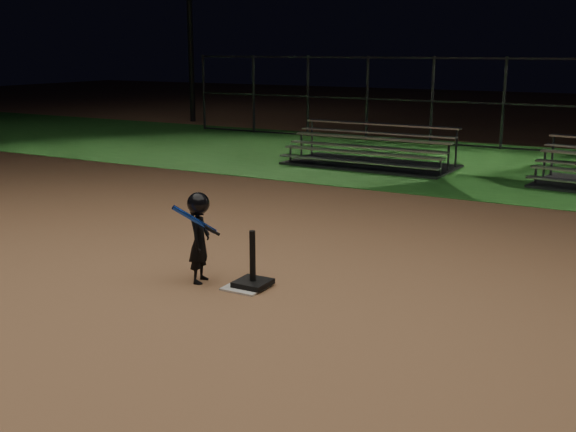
% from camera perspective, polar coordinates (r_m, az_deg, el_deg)
% --- Properties ---
extents(ground, '(80.00, 80.00, 0.00)m').
position_cam_1_polar(ground, '(8.10, -3.47, -5.93)').
color(ground, '#9A6945').
rests_on(ground, ground).
extents(grass_strip, '(60.00, 8.00, 0.01)m').
position_cam_1_polar(grass_strip, '(17.14, 14.89, 4.10)').
color(grass_strip, '#1F581C').
rests_on(grass_strip, ground).
extents(home_plate, '(0.45, 0.45, 0.02)m').
position_cam_1_polar(home_plate, '(8.10, -3.48, -5.85)').
color(home_plate, beige).
rests_on(home_plate, ground).
extents(batting_tee, '(0.38, 0.38, 0.66)m').
position_cam_1_polar(batting_tee, '(8.07, -2.92, -4.97)').
color(batting_tee, black).
rests_on(batting_tee, home_plate).
extents(child_batter, '(0.44, 0.57, 1.09)m').
position_cam_1_polar(child_batter, '(8.19, -7.32, -1.55)').
color(child_batter, black).
rests_on(child_batter, ground).
extents(bleacher_left, '(3.96, 2.00, 0.96)m').
position_cam_1_polar(bleacher_left, '(16.48, 6.77, 4.77)').
color(bleacher_left, silver).
rests_on(bleacher_left, ground).
extents(backstop_fence, '(20.08, 0.08, 2.50)m').
position_cam_1_polar(backstop_fence, '(19.90, 17.33, 8.82)').
color(backstop_fence, '#38383D').
rests_on(backstop_fence, ground).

